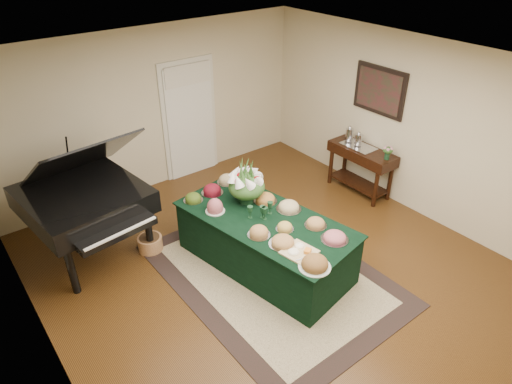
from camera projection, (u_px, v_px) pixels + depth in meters
ground at (269, 267)px, 6.21m from camera, size 6.00×6.00×0.00m
area_rug at (272, 274)px, 6.07m from camera, size 2.35×3.28×0.01m
kitchen_doorway at (190, 121)px, 8.00m from camera, size 1.05×0.07×2.10m
buffet_table at (265, 242)px, 6.07m from camera, size 1.52×2.54×0.75m
food_platters at (264, 214)px, 5.87m from camera, size 1.19×2.48×0.15m
cutting_board at (298, 250)px, 5.27m from camera, size 0.41×0.41×0.10m
green_goblets at (262, 211)px, 5.86m from camera, size 0.34×0.21×0.18m
floral_centerpiece at (247, 183)px, 6.07m from camera, size 0.51×0.51×0.51m
grand_piano at (84, 198)px, 6.05m from camera, size 1.67×1.87×1.76m
wicker_basket at (150, 244)px, 6.48m from camera, size 0.34×0.34×0.22m
mahogany_sideboard at (361, 159)px, 7.63m from camera, size 0.45×1.18×0.81m
tea_service at (355, 138)px, 7.60m from camera, size 0.34×0.58×0.30m
pink_bouquet at (388, 151)px, 7.13m from camera, size 0.18×0.18×0.23m
wall_painting at (379, 91)px, 7.16m from camera, size 0.05×0.95×0.75m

